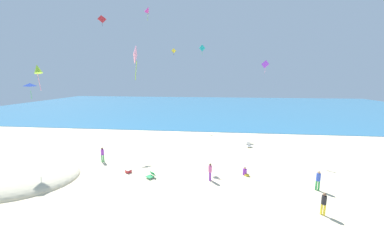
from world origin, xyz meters
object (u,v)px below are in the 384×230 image
at_px(beach_chair_near_camera, 151,175).
at_px(person_4, 324,202).
at_px(cooler_box, 128,171).
at_px(kite_red, 102,19).
at_px(kite_blue, 30,85).
at_px(person_1, 102,154).
at_px(person_2, 318,179).
at_px(kite_teal, 202,48).
at_px(kite_lime, 38,69).
at_px(kite_purple, 265,64).
at_px(beach_chair_far_right, 249,145).
at_px(person_0, 245,172).
at_px(kite_magenta, 148,10).
at_px(kite_yellow, 174,51).
at_px(person_3, 210,171).
at_px(kite_pink, 135,55).

relative_size(beach_chair_near_camera, person_4, 0.60).
distance_m(cooler_box, kite_red, 19.25).
bearing_deg(kite_blue, person_1, 20.81).
bearing_deg(person_4, kite_red, 95.97).
xyz_separation_m(person_2, kite_teal, (-9.52, 17.74, 11.53)).
height_order(kite_lime, kite_purple, kite_purple).
height_order(beach_chair_far_right, kite_purple, kite_purple).
height_order(person_0, kite_magenta, kite_magenta).
relative_size(cooler_box, person_1, 0.40).
xyz_separation_m(person_4, kite_teal, (-8.53, 20.70, 11.57)).
bearing_deg(kite_teal, kite_yellow, 142.55).
height_order(cooler_box, kite_yellow, kite_yellow).
xyz_separation_m(kite_yellow, kite_teal, (5.05, -3.87, -0.16)).
distance_m(beach_chair_near_camera, kite_red, 20.46).
bearing_deg(person_1, person_3, -131.20).
height_order(person_3, kite_yellow, kite_yellow).
distance_m(cooler_box, kite_yellow, 23.75).
height_order(person_2, kite_pink, kite_pink).
height_order(beach_chair_near_camera, kite_magenta, kite_magenta).
height_order(beach_chair_far_right, beach_chair_near_camera, beach_chair_far_right).
bearing_deg(person_1, beach_chair_far_right, -93.84).
relative_size(cooler_box, person_3, 0.41).
distance_m(person_0, person_2, 5.26).
height_order(person_0, kite_red, kite_red).
relative_size(kite_blue, kite_magenta, 0.89).
bearing_deg(person_1, kite_pink, -167.08).
xyz_separation_m(person_4, kite_pink, (-10.34, -1.86, 8.25)).
xyz_separation_m(person_0, person_3, (-2.88, -1.28, 0.55)).
bearing_deg(kite_magenta, cooler_box, -86.55).
xyz_separation_m(beach_chair_far_right, kite_pink, (-7.90, -14.37, 8.78)).
bearing_deg(person_4, beach_chair_near_camera, 113.64).
distance_m(person_1, kite_purple, 18.84).
bearing_deg(person_4, kite_blue, 119.53).
bearing_deg(person_4, cooler_box, 113.42).
distance_m(person_0, kite_blue, 19.59).
bearing_deg(person_0, kite_lime, -96.97).
relative_size(cooler_box, kite_lime, 0.43).
bearing_deg(kite_pink, cooler_box, 118.76).
relative_size(kite_yellow, kite_magenta, 0.74).
distance_m(beach_chair_near_camera, person_2, 12.53).
relative_size(person_1, person_3, 1.02).
bearing_deg(cooler_box, person_4, -17.43).
height_order(person_1, kite_red, kite_red).
xyz_separation_m(person_1, kite_purple, (15.88, 5.40, 8.59)).
distance_m(kite_lime, kite_red, 18.60).
xyz_separation_m(beach_chair_near_camera, kite_pink, (1.16, -5.42, 8.85)).
distance_m(beach_chair_near_camera, kite_pink, 10.44).
xyz_separation_m(beach_chair_far_right, person_0, (-1.41, -7.61, -0.02)).
bearing_deg(kite_yellow, kite_red, -123.91).
xyz_separation_m(kite_purple, kite_magenta, (-13.00, 1.16, 6.20)).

